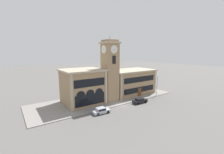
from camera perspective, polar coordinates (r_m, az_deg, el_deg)
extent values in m
plane|color=#605E5B|center=(40.84, 3.40, -10.72)|extent=(300.00, 300.00, 0.00)
cube|color=gray|center=(46.28, -2.14, -8.18)|extent=(44.04, 14.22, 0.15)
cube|color=#9E7F5B|center=(42.90, -0.78, 1.58)|extent=(3.92, 3.92, 16.41)
cube|color=tan|center=(42.60, -0.80, 12.89)|extent=(4.62, 4.62, 0.45)
cube|color=#9E7F5B|center=(42.63, -0.81, 13.59)|extent=(3.61, 3.61, 0.60)
cylinder|color=#4C4C51|center=(42.71, -0.81, 14.80)|extent=(0.10, 0.10, 1.20)
cylinder|color=silver|center=(40.88, 0.82, 10.50)|extent=(2.18, 0.10, 2.18)
cylinder|color=black|center=(40.82, 0.88, 10.50)|extent=(0.17, 0.04, 0.17)
cylinder|color=silver|center=(41.42, -3.14, 10.47)|extent=(0.10, 2.18, 2.18)
cylinder|color=black|center=(41.39, -3.22, 10.47)|extent=(0.04, 0.17, 0.17)
cube|color=black|center=(40.92, 0.80, 6.59)|extent=(1.10, 0.10, 2.20)
cube|color=#9E7F5B|center=(42.23, -11.09, -3.81)|extent=(10.27, 9.03, 9.04)
cube|color=tan|center=(41.42, -11.29, 2.60)|extent=(10.97, 9.73, 0.45)
cube|color=tan|center=(36.39, -15.05, -6.08)|extent=(0.70, 0.16, 9.04)
cube|color=tan|center=(40.51, -2.21, -4.20)|extent=(0.70, 0.16, 9.04)
cube|color=black|center=(37.78, -8.36, -2.19)|extent=(8.42, 0.10, 1.99)
cube|color=black|center=(38.87, -8.21, -8.47)|extent=(8.22, 0.10, 2.89)
cylinder|color=black|center=(37.41, -11.78, -6.97)|extent=(2.26, 0.06, 2.26)
cylinder|color=black|center=(38.44, -8.25, -6.42)|extent=(2.26, 0.06, 2.26)
cylinder|color=black|center=(39.62, -4.92, -5.89)|extent=(2.26, 0.06, 2.26)
cube|color=#9E7F5B|center=(51.81, 6.93, -2.00)|extent=(15.76, 9.03, 7.75)
cube|color=tan|center=(51.16, 7.02, 2.51)|extent=(16.46, 9.73, 0.45)
cube|color=tan|center=(43.63, 3.58, -4.10)|extent=(0.70, 0.16, 7.75)
cube|color=tan|center=(54.13, 16.14, -1.82)|extent=(0.70, 0.16, 7.75)
cube|color=black|center=(48.27, 10.59, -0.87)|extent=(12.92, 0.10, 1.71)
cube|color=#5B3319|center=(49.16, 10.45, -5.68)|extent=(1.50, 0.12, 2.79)
cube|color=black|center=(48.96, 10.47, -4.73)|extent=(12.92, 0.10, 1.74)
cube|color=#B2B7C1|center=(35.73, -4.03, -12.90)|extent=(4.22, 2.02, 0.60)
cube|color=#B2B7C1|center=(35.44, -4.28, -12.05)|extent=(2.07, 1.70, 0.59)
cube|color=black|center=(35.44, -4.28, -12.05)|extent=(2.00, 1.73, 0.44)
cylinder|color=black|center=(36.96, -2.79, -12.36)|extent=(0.69, 0.26, 0.68)
cylinder|color=black|center=(35.72, -1.58, -13.14)|extent=(0.69, 0.26, 0.68)
cylinder|color=black|center=(35.91, -6.46, -13.07)|extent=(0.69, 0.26, 0.68)
cylinder|color=black|center=(34.63, -5.36, -13.93)|extent=(0.69, 0.26, 0.68)
cube|color=black|center=(43.09, 10.58, -9.00)|extent=(4.44, 1.99, 0.72)
cube|color=black|center=(42.79, 10.43, -8.27)|extent=(2.18, 1.67, 0.50)
cube|color=black|center=(42.79, 10.43, -8.27)|extent=(2.10, 1.70, 0.37)
cylinder|color=black|center=(44.53, 11.23, -8.68)|extent=(0.73, 0.27, 0.71)
cylinder|color=black|center=(43.51, 12.57, -9.16)|extent=(0.73, 0.27, 0.71)
cylinder|color=black|center=(42.84, 8.54, -9.33)|extent=(0.73, 0.27, 0.71)
cylinder|color=black|center=(41.78, 9.86, -9.86)|extent=(0.73, 0.27, 0.71)
cylinder|color=#4C4C51|center=(51.13, 16.75, -3.38)|extent=(0.12, 0.12, 5.90)
sphere|color=silver|center=(50.56, 16.92, 0.08)|extent=(0.36, 0.36, 0.36)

